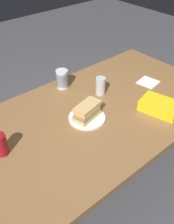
% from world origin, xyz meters
% --- Properties ---
extents(ground_plane, '(8.00, 8.00, 0.00)m').
position_xyz_m(ground_plane, '(0.00, 0.00, 0.00)').
color(ground_plane, '#4C4C51').
extents(dining_table, '(1.71, 0.94, 0.72)m').
position_xyz_m(dining_table, '(0.00, 0.00, 0.64)').
color(dining_table, olive).
rests_on(dining_table, ground_plane).
extents(paper_plate, '(0.22, 0.22, 0.01)m').
position_xyz_m(paper_plate, '(-0.10, -0.02, 0.73)').
color(paper_plate, white).
rests_on(paper_plate, dining_table).
extents(sandwich, '(0.20, 0.13, 0.08)m').
position_xyz_m(sandwich, '(-0.10, -0.01, 0.78)').
color(sandwich, '#DBB26B').
rests_on(sandwich, paper_plate).
extents(soda_can_red, '(0.07, 0.07, 0.12)m').
position_xyz_m(soda_can_red, '(-0.61, 0.05, 0.78)').
color(soda_can_red, maroon).
rests_on(soda_can_red, dining_table).
extents(chip_bag, '(0.20, 0.26, 0.07)m').
position_xyz_m(chip_bag, '(0.29, -0.25, 0.76)').
color(chip_bag, yellow).
rests_on(chip_bag, dining_table).
extents(plastic_cup_stack, '(0.08, 0.08, 0.13)m').
position_xyz_m(plastic_cup_stack, '(-0.00, 0.36, 0.79)').
color(plastic_cup_stack, silver).
rests_on(plastic_cup_stack, dining_table).
extents(soda_can_silver, '(0.07, 0.07, 0.12)m').
position_xyz_m(soda_can_silver, '(0.14, 0.13, 0.78)').
color(soda_can_silver, silver).
rests_on(soda_can_silver, dining_table).
extents(paper_napkin, '(0.15, 0.15, 0.01)m').
position_xyz_m(paper_napkin, '(0.51, 0.01, 0.73)').
color(paper_napkin, white).
rests_on(paper_napkin, dining_table).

